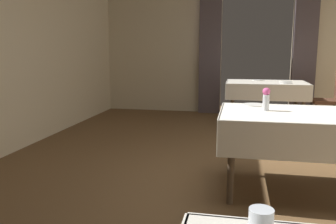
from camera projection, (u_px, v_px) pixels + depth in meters
ground at (269, 188)px, 3.36m from camera, size 10.08×10.08×0.00m
wall_back at (256, 40)px, 7.14m from camera, size 6.40×0.27×3.00m
dining_table_mid at (296, 123)px, 3.17m from camera, size 1.35×0.99×0.75m
dining_table_far at (266, 87)px, 6.23m from camera, size 1.39×0.98×0.75m
chair_far_right at (331, 97)px, 6.02m from camera, size 0.44×0.44×0.93m
flower_vase_mid at (266, 98)px, 3.24m from camera, size 0.07×0.07×0.21m
plate_mid_b at (254, 105)px, 3.56m from camera, size 0.24×0.24×0.01m
plate_far_a at (286, 82)px, 6.21m from camera, size 0.20×0.20×0.01m
plate_far_b at (258, 80)px, 6.48m from camera, size 0.21×0.21×0.01m
plate_far_c at (286, 83)px, 5.91m from camera, size 0.20×0.20×0.01m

